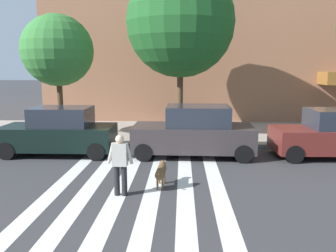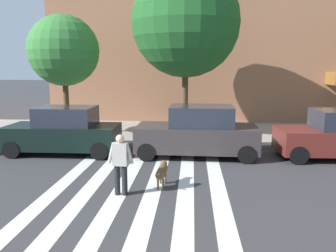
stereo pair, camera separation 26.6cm
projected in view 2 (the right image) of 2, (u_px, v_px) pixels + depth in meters
ground_plane at (88, 214)px, 7.88m from camera, size 160.00×160.00×0.00m
sidewalk_far at (146, 132)px, 17.45m from camera, size 80.00×6.00×0.15m
crosswalk_stripes at (126, 215)px, 7.82m from camera, size 4.95×12.90×0.01m
parked_car_behind_first at (64, 131)px, 13.23m from camera, size 4.30×1.90×1.85m
parked_car_third_in_line at (198, 132)px, 12.85m from camera, size 4.57×2.08×1.93m
street_tree_nearest at (64, 51)px, 15.64m from camera, size 3.27×3.27×5.60m
street_tree_middle at (186, 23)px, 15.39m from camera, size 4.97×4.97×7.69m
pedestrian_dog_walker at (120, 161)px, 8.89m from camera, size 0.71×0.26×1.64m
dog_on_leash at (162, 171)px, 9.64m from camera, size 0.29×1.14×0.65m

